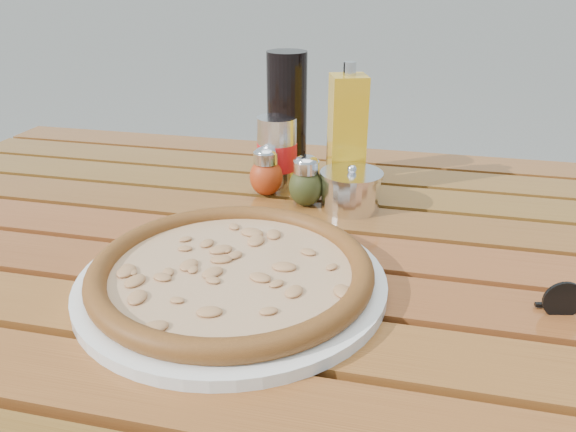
% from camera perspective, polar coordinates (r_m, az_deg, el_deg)
% --- Properties ---
extents(table, '(1.40, 0.90, 0.75)m').
position_cam_1_polar(table, '(0.80, -0.33, -7.47)').
color(table, '#351A0C').
rests_on(table, ground).
extents(plate, '(0.45, 0.45, 0.01)m').
position_cam_1_polar(plate, '(0.66, -5.70, -6.64)').
color(plate, white).
rests_on(plate, table).
extents(pizza, '(0.45, 0.45, 0.03)m').
position_cam_1_polar(pizza, '(0.66, -5.75, -5.46)').
color(pizza, beige).
rests_on(pizza, plate).
extents(pepper_shaker, '(0.07, 0.07, 0.08)m').
position_cam_1_polar(pepper_shaker, '(0.91, -2.24, 4.48)').
color(pepper_shaker, '#C03D16').
rests_on(pepper_shaker, table).
extents(oregano_shaker, '(0.07, 0.07, 0.08)m').
position_cam_1_polar(oregano_shaker, '(0.87, 1.85, 3.50)').
color(oregano_shaker, '#3B4019').
rests_on(oregano_shaker, table).
extents(dark_bottle, '(0.08, 0.08, 0.22)m').
position_cam_1_polar(dark_bottle, '(0.95, -0.11, 9.81)').
color(dark_bottle, black).
rests_on(dark_bottle, table).
extents(soda_can, '(0.08, 0.08, 0.12)m').
position_cam_1_polar(soda_can, '(0.94, -1.11, 6.38)').
color(soda_can, silver).
rests_on(soda_can, table).
extents(olive_oil_cruet, '(0.07, 0.07, 0.21)m').
position_cam_1_polar(olive_oil_cruet, '(0.92, 5.99, 8.28)').
color(olive_oil_cruet, gold).
rests_on(olive_oil_cruet, table).
extents(parmesan_tin, '(0.12, 0.12, 0.07)m').
position_cam_1_polar(parmesan_tin, '(0.87, 6.41, 2.68)').
color(parmesan_tin, silver).
rests_on(parmesan_tin, table).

